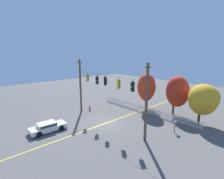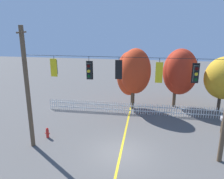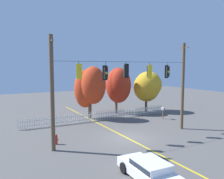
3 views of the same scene
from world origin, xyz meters
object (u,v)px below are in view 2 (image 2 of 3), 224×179
(traffic_signal_northbound_primary, at_px, (89,71))
(autumn_maple_mid, at_px, (180,72))
(traffic_signal_westbound_side, at_px, (196,74))
(traffic_signal_northbound_secondary, at_px, (159,72))
(fire_hydrant, at_px, (47,133))
(traffic_signal_eastbound_side, at_px, (54,67))
(traffic_signal_southbound_primary, at_px, (119,69))
(roadside_mailbox, at_px, (222,120))
(autumn_maple_near_fence, at_px, (133,72))

(traffic_signal_northbound_primary, xyz_separation_m, autumn_maple_mid, (6.88, 9.80, -1.91))
(traffic_signal_westbound_side, bearing_deg, traffic_signal_northbound_secondary, -179.47)
(traffic_signal_westbound_side, distance_m, autumn_maple_mid, 10.00)
(traffic_signal_northbound_primary, distance_m, traffic_signal_northbound_secondary, 4.34)
(traffic_signal_northbound_primary, bearing_deg, fire_hydrant, 161.29)
(traffic_signal_eastbound_side, height_order, traffic_signal_northbound_secondary, same)
(traffic_signal_northbound_primary, bearing_deg, traffic_signal_southbound_primary, -0.58)
(traffic_signal_northbound_secondary, bearing_deg, autumn_maple_mid, 75.46)
(traffic_signal_southbound_primary, bearing_deg, traffic_signal_westbound_side, 0.24)
(traffic_signal_southbound_primary, relative_size, roadside_mailbox, 0.97)
(autumn_maple_mid, xyz_separation_m, roadside_mailbox, (2.83, -5.57, -2.64))
(traffic_signal_northbound_primary, bearing_deg, autumn_maple_mid, 54.91)
(traffic_signal_northbound_secondary, distance_m, roadside_mailbox, 8.26)
(traffic_signal_eastbound_side, bearing_deg, autumn_maple_mid, 46.94)
(traffic_signal_eastbound_side, distance_m, traffic_signal_westbound_side, 8.77)
(traffic_signal_eastbound_side, relative_size, fire_hydrant, 1.63)
(traffic_signal_westbound_side, height_order, fire_hydrant, traffic_signal_westbound_side)
(autumn_maple_near_fence, distance_m, fire_hydrant, 10.04)
(autumn_maple_near_fence, xyz_separation_m, fire_hydrant, (-6.00, -7.31, -3.39))
(traffic_signal_northbound_secondary, relative_size, roadside_mailbox, 1.07)
(traffic_signal_northbound_secondary, relative_size, autumn_maple_mid, 0.24)
(traffic_signal_westbound_side, height_order, autumn_maple_mid, traffic_signal_westbound_side)
(traffic_signal_northbound_secondary, xyz_separation_m, autumn_maple_near_fence, (-2.13, 8.61, -1.95))
(traffic_signal_eastbound_side, relative_size, traffic_signal_northbound_secondary, 0.90)
(traffic_signal_northbound_primary, height_order, autumn_maple_near_fence, traffic_signal_northbound_primary)
(traffic_signal_northbound_primary, height_order, traffic_signal_northbound_secondary, same)
(traffic_signal_southbound_primary, relative_size, autumn_maple_near_fence, 0.22)
(traffic_signal_westbound_side, bearing_deg, traffic_signal_northbound_primary, -180.00)
(traffic_signal_northbound_secondary, xyz_separation_m, autumn_maple_mid, (2.55, 9.82, -1.96))
(traffic_signal_northbound_secondary, bearing_deg, roadside_mailbox, 38.35)
(autumn_maple_mid, xyz_separation_m, fire_hydrant, (-10.68, -8.52, -3.38))
(autumn_maple_mid, bearing_deg, traffic_signal_westbound_side, -92.36)
(traffic_signal_northbound_primary, distance_m, traffic_signal_southbound_primary, 1.90)
(traffic_signal_westbound_side, distance_m, fire_hydrant, 11.64)
(fire_hydrant, relative_size, roadside_mailbox, 0.59)
(traffic_signal_northbound_secondary, relative_size, fire_hydrant, 1.81)
(fire_hydrant, distance_m, roadside_mailbox, 13.84)
(traffic_signal_westbound_side, distance_m, autumn_maple_near_fence, 9.79)
(fire_hydrant, bearing_deg, autumn_maple_near_fence, 50.62)
(roadside_mailbox, bearing_deg, autumn_maple_near_fence, 149.86)
(traffic_signal_westbound_side, relative_size, fire_hydrant, 1.81)
(fire_hydrant, bearing_deg, traffic_signal_eastbound_side, -40.99)
(fire_hydrant, bearing_deg, autumn_maple_mid, 38.58)
(traffic_signal_northbound_primary, bearing_deg, traffic_signal_eastbound_side, -179.52)
(traffic_signal_northbound_primary, xyz_separation_m, fire_hydrant, (-3.79, 1.28, -5.29))
(traffic_signal_northbound_primary, xyz_separation_m, autumn_maple_near_fence, (2.21, 8.59, -1.90))
(traffic_signal_eastbound_side, xyz_separation_m, traffic_signal_northbound_primary, (2.29, 0.02, -0.15))
(traffic_signal_southbound_primary, xyz_separation_m, traffic_signal_northbound_secondary, (2.44, -0.00, -0.10))
(autumn_maple_near_fence, height_order, autumn_maple_mid, autumn_maple_near_fence)
(traffic_signal_northbound_secondary, height_order, roadside_mailbox, traffic_signal_northbound_secondary)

